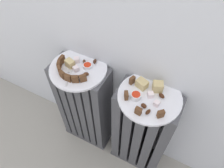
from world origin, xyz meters
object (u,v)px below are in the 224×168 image
Objects in this scene: plate_right at (150,97)px; jam_bowl_left at (87,66)px; jam_bowl_right at (136,96)px; radiator_left at (85,107)px; radiator_right at (141,133)px; plate_left at (78,69)px; fork at (69,76)px.

jam_bowl_left reaches higher than plate_right.
jam_bowl_left is 0.28m from jam_bowl_right.
plate_right reaches higher than radiator_left.
jam_bowl_right is (0.31, -0.04, 0.36)m from radiator_left.
radiator_left and radiator_right have the same top height.
jam_bowl_right is at bearing -144.90° from radiator_right.
jam_bowl_right reaches higher than plate_left.
jam_bowl_left reaches higher than radiator_left.
fork is at bearing -118.79° from jam_bowl_left.
jam_bowl_left is 0.10m from fork.
jam_bowl_right is (-0.05, -0.04, 0.36)m from radiator_right.
plate_right is 6.42× the size of jam_bowl_left.
jam_bowl_left reaches higher than plate_left.
fork is (-0.37, -0.06, 0.35)m from radiator_right.
plate_left is 2.73× the size of fork.
jam_bowl_right is at bearing -12.16° from jam_bowl_left.
jam_bowl_left is 0.98× the size of jam_bowl_right.
plate_left is at bearing -116.57° from radiator_left.
jam_bowl_right reaches higher than plate_right.
jam_bowl_left is at bearing 30.36° from plate_left.
plate_left is 0.05m from jam_bowl_left.
plate_left is at bearing 82.14° from fork.
plate_left is 0.31m from jam_bowl_right.
radiator_left is at bearing 180.00° from plate_right.
jam_bowl_left reaches higher than fork.
plate_left is (-0.36, -0.00, 0.34)m from radiator_right.
fork reaches higher than radiator_left.
radiator_left is 0.34m from plate_left.
plate_right is at bearing 35.10° from jam_bowl_right.
radiator_right is 0.48m from jam_bowl_left.
fork is at bearing -97.86° from radiator_left.
plate_right is 2.73× the size of fork.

